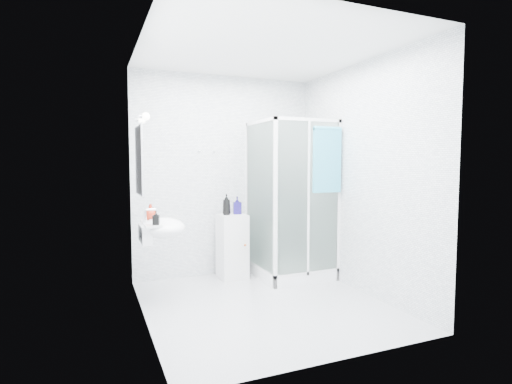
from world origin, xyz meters
name	(u,v)px	position (x,y,z in m)	size (l,w,h in m)	color
room	(265,180)	(0.00, 0.00, 1.30)	(2.40, 2.60, 2.60)	white
shower_enclosure	(288,243)	(0.67, 0.77, 0.45)	(0.90, 0.95, 2.00)	white
wall_basin	(160,228)	(-0.99, 0.45, 0.80)	(0.46, 0.56, 0.35)	white
mirror	(139,160)	(-1.19, 0.45, 1.50)	(0.02, 0.60, 0.70)	white
vanity_lights	(143,118)	(-1.14, 0.45, 1.92)	(0.10, 0.40, 0.08)	silver
wall_hooks	(207,151)	(-0.25, 1.26, 1.62)	(0.23, 0.06, 0.03)	silver
storage_cabinet	(232,246)	(0.01, 1.04, 0.41)	(0.35, 0.37, 0.82)	white
hand_towel	(327,158)	(0.98, 0.36, 1.53)	(0.37, 0.05, 0.79)	teal
shampoo_bottle_a	(226,204)	(-0.07, 1.03, 0.95)	(0.10, 0.10, 0.27)	black
shampoo_bottle_b	(237,205)	(0.09, 1.07, 0.93)	(0.10, 0.10, 0.23)	#160E55
soap_dispenser_orange	(150,212)	(-1.06, 0.63, 0.95)	(0.13, 0.13, 0.17)	#B02914
soap_dispenser_black	(156,218)	(-1.05, 0.26, 0.93)	(0.06, 0.06, 0.14)	black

